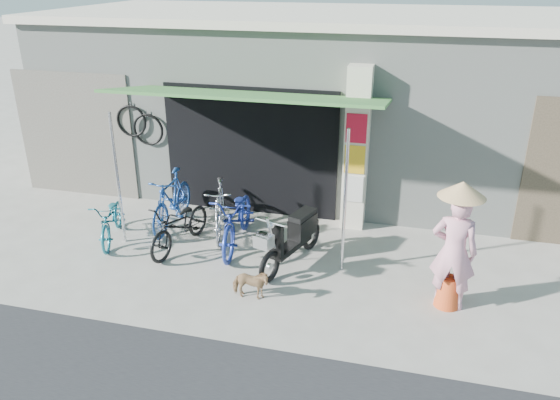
% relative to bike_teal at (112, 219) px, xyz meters
% --- Properties ---
extents(ground, '(80.00, 80.00, 0.00)m').
position_rel_bike_teal_xyz_m(ground, '(3.22, -0.76, -0.40)').
color(ground, '#A8A298').
rests_on(ground, ground).
extents(bicycle_shop, '(12.30, 5.30, 3.66)m').
position_rel_bike_teal_xyz_m(bicycle_shop, '(3.22, 4.33, 1.43)').
color(bicycle_shop, '#A6ABA3').
rests_on(bicycle_shop, ground).
extents(shop_pillar, '(0.42, 0.44, 3.00)m').
position_rel_bike_teal_xyz_m(shop_pillar, '(4.07, 1.68, 1.10)').
color(shop_pillar, beige).
rests_on(shop_pillar, ground).
extents(awning, '(4.60, 1.88, 2.72)m').
position_rel_bike_teal_xyz_m(awning, '(2.32, 0.86, 2.11)').
color(awning, '#356B30').
rests_on(awning, ground).
extents(neighbour_left, '(2.60, 0.06, 2.60)m').
position_rel_bike_teal_xyz_m(neighbour_left, '(-1.78, 1.83, 0.90)').
color(neighbour_left, '#6B665B').
rests_on(neighbour_left, ground).
extents(bike_teal, '(0.99, 1.62, 0.80)m').
position_rel_bike_teal_xyz_m(bike_teal, '(0.00, 0.00, 0.00)').
color(bike_teal, '#1B6D7D').
rests_on(bike_teal, ground).
extents(bike_blue, '(0.56, 1.78, 1.06)m').
position_rel_bike_teal_xyz_m(bike_blue, '(0.80, 0.79, 0.13)').
color(bike_blue, '#224B9C').
rests_on(bike_blue, ground).
extents(bike_black, '(0.87, 1.73, 0.87)m').
position_rel_bike_teal_xyz_m(bike_black, '(1.31, 0.01, 0.03)').
color(bike_black, black).
rests_on(bike_black, ground).
extents(bike_silver, '(0.89, 1.70, 0.99)m').
position_rel_bike_teal_xyz_m(bike_silver, '(1.78, 0.71, 0.09)').
color(bike_silver, '#B6B6BB').
rests_on(bike_silver, ground).
extents(bike_navy, '(0.88, 2.02, 1.03)m').
position_rel_bike_teal_xyz_m(bike_navy, '(2.23, 0.36, 0.11)').
color(bike_navy, navy).
rests_on(bike_navy, ground).
extents(street_dog, '(0.59, 0.29, 0.49)m').
position_rel_bike_teal_xyz_m(street_dog, '(2.94, -1.20, -0.16)').
color(street_dog, '#A48257').
rests_on(street_dog, ground).
extents(moped, '(0.77, 1.77, 1.03)m').
position_rel_bike_teal_xyz_m(moped, '(3.31, -0.02, 0.07)').
color(moped, black).
rests_on(moped, ground).
extents(nun, '(0.68, 0.64, 1.93)m').
position_rel_bike_teal_xyz_m(nun, '(5.75, -0.65, 0.54)').
color(nun, pink).
rests_on(nun, ground).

